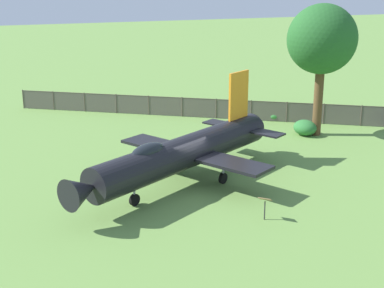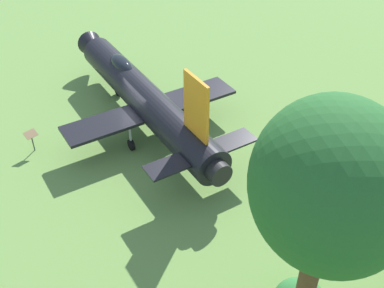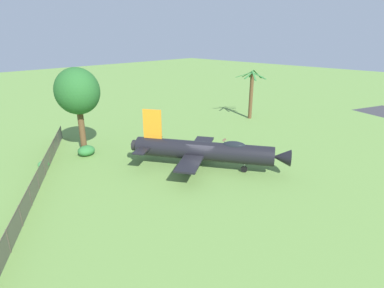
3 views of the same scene
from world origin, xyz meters
The scene contains 7 objects.
ground_plane centered at (0.00, 0.00, 0.00)m, with size 200.00×200.00×0.00m, color #668E42.
display_jet centered at (0.32, 0.20, 1.81)m, with size 13.63×10.11×5.46m.
shade_tree centered at (-11.77, -5.92, 6.59)m, with size 4.84×4.34×9.02m.
perimeter_fence centered at (-5.69, -13.24, 0.84)m, with size 25.62×15.73×1.57m.
shrub_near_fence centered at (-10.98, -6.11, 0.54)m, with size 1.54×1.79×1.07m.
shrub_by_tree centered at (-10.91, -10.56, 0.35)m, with size 1.06×1.02×0.70m.
info_plaque centered at (-1.95, 5.62, 0.85)m, with size 0.71×0.70×1.14m.
Camera 1 is at (9.24, 27.03, 11.04)m, focal length 52.70 mm.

